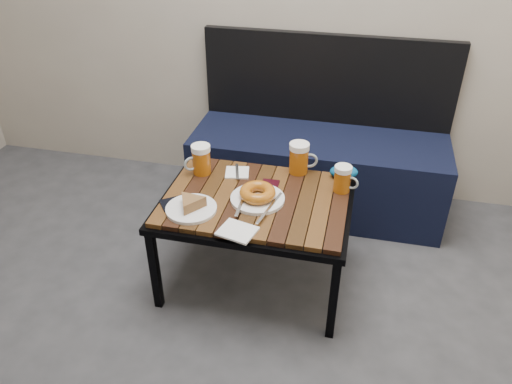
% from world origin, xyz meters
% --- Properties ---
extents(bench, '(1.40, 0.50, 0.95)m').
position_xyz_m(bench, '(0.28, 1.76, 0.27)').
color(bench, black).
rests_on(bench, ground).
extents(cafe_table, '(0.84, 0.62, 0.47)m').
position_xyz_m(cafe_table, '(0.08, 1.05, 0.43)').
color(cafe_table, black).
rests_on(cafe_table, ground).
extents(beer_mug_left, '(0.13, 0.12, 0.14)m').
position_xyz_m(beer_mug_left, '(-0.22, 1.20, 0.54)').
color(beer_mug_left, '#A4510D').
rests_on(beer_mug_left, cafe_table).
extents(beer_mug_centre, '(0.14, 0.11, 0.15)m').
position_xyz_m(beer_mug_centre, '(0.23, 1.31, 0.55)').
color(beer_mug_centre, '#A4510D').
rests_on(beer_mug_centre, cafe_table).
extents(beer_mug_right, '(0.12, 0.09, 0.12)m').
position_xyz_m(beer_mug_right, '(0.45, 1.19, 0.53)').
color(beer_mug_right, '#A4510D').
rests_on(beer_mug_right, cafe_table).
extents(plate_pie, '(0.22, 0.22, 0.06)m').
position_xyz_m(plate_pie, '(-0.16, 0.90, 0.50)').
color(plate_pie, white).
rests_on(plate_pie, cafe_table).
extents(plate_bagel, '(0.24, 0.31, 0.07)m').
position_xyz_m(plate_bagel, '(0.10, 1.03, 0.50)').
color(plate_bagel, white).
rests_on(plate_bagel, cafe_table).
extents(napkin_left, '(0.13, 0.14, 0.01)m').
position_xyz_m(napkin_left, '(-0.05, 1.23, 0.48)').
color(napkin_left, white).
rests_on(napkin_left, cafe_table).
extents(napkin_right, '(0.17, 0.15, 0.01)m').
position_xyz_m(napkin_right, '(0.07, 0.79, 0.48)').
color(napkin_right, white).
rests_on(napkin_right, cafe_table).
extents(passport_navy, '(0.16, 0.15, 0.01)m').
position_xyz_m(passport_navy, '(-0.24, 0.93, 0.48)').
color(passport_navy, black).
rests_on(passport_navy, cafe_table).
extents(passport_burgundy, '(0.08, 0.11, 0.01)m').
position_xyz_m(passport_burgundy, '(0.12, 1.16, 0.47)').
color(passport_burgundy, black).
rests_on(passport_burgundy, cafe_table).
extents(knit_pouch, '(0.14, 0.11, 0.06)m').
position_xyz_m(knit_pouch, '(0.44, 1.31, 0.50)').
color(knit_pouch, navy).
rests_on(knit_pouch, cafe_table).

